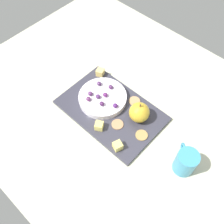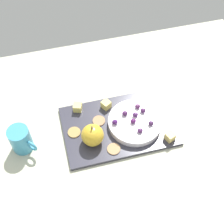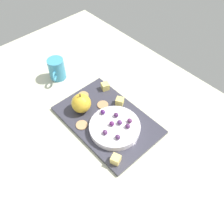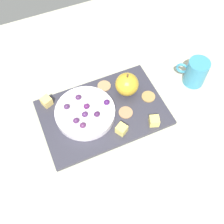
% 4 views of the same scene
% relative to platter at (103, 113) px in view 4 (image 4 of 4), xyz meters
% --- Properties ---
extents(table, '(1.29, 0.95, 0.03)m').
position_rel_platter_xyz_m(table, '(0.04, 0.04, -0.02)').
color(table, '#BABBA1').
rests_on(table, ground).
extents(platter, '(0.37, 0.24, 0.01)m').
position_rel_platter_xyz_m(platter, '(0.00, 0.00, 0.00)').
color(platter, '#353440').
rests_on(platter, table).
extents(serving_dish, '(0.18, 0.18, 0.02)m').
position_rel_platter_xyz_m(serving_dish, '(-0.05, 0.01, 0.02)').
color(serving_dish, white).
rests_on(serving_dish, platter).
extents(apple_whole, '(0.07, 0.07, 0.07)m').
position_rel_platter_xyz_m(apple_whole, '(0.10, 0.04, 0.04)').
color(apple_whole, gold).
rests_on(apple_whole, platter).
extents(apple_stem, '(0.01, 0.01, 0.01)m').
position_rel_platter_xyz_m(apple_stem, '(0.10, 0.04, 0.08)').
color(apple_stem, brown).
rests_on(apple_stem, apple_whole).
extents(cheese_cube_0, '(0.04, 0.04, 0.03)m').
position_rel_platter_xyz_m(cheese_cube_0, '(0.02, -0.08, 0.02)').
color(cheese_cube_0, '#E6D36A').
rests_on(cheese_cube_0, platter).
extents(cheese_cube_1, '(0.03, 0.03, 0.03)m').
position_rel_platter_xyz_m(cheese_cube_1, '(0.12, -0.10, 0.02)').
color(cheese_cube_1, '#E9D56C').
rests_on(cheese_cube_1, platter).
extents(cheese_cube_2, '(0.04, 0.04, 0.03)m').
position_rel_platter_xyz_m(cheese_cube_2, '(-0.14, 0.09, 0.02)').
color(cheese_cube_2, '#EECF72').
rests_on(cheese_cube_2, platter).
extents(cracker_0, '(0.04, 0.04, 0.00)m').
position_rel_platter_xyz_m(cracker_0, '(0.06, -0.03, 0.01)').
color(cracker_0, '#AB8058').
rests_on(cracker_0, platter).
extents(cracker_1, '(0.04, 0.04, 0.00)m').
position_rel_platter_xyz_m(cracker_1, '(0.15, -0.01, 0.01)').
color(cracker_1, '#AA874C').
rests_on(cracker_1, platter).
extents(cracker_2, '(0.04, 0.04, 0.00)m').
position_rel_platter_xyz_m(cracker_2, '(0.04, 0.09, 0.01)').
color(cracker_2, tan).
rests_on(cracker_2, platter).
extents(grape_0, '(0.02, 0.02, 0.01)m').
position_rel_platter_xyz_m(grape_0, '(-0.08, -0.04, 0.04)').
color(grape_0, '#582956').
rests_on(grape_0, serving_dish).
extents(grape_1, '(0.02, 0.02, 0.02)m').
position_rel_platter_xyz_m(grape_1, '(0.02, 0.01, 0.04)').
color(grape_1, '#461B60').
rests_on(grape_1, serving_dish).
extents(grape_2, '(0.02, 0.02, 0.02)m').
position_rel_platter_xyz_m(grape_2, '(-0.03, -0.02, 0.04)').
color(grape_2, '#441F4C').
rests_on(grape_2, serving_dish).
extents(grape_3, '(0.02, 0.02, 0.02)m').
position_rel_platter_xyz_m(grape_3, '(-0.06, -0.01, 0.04)').
color(grape_3, '#502960').
rests_on(grape_3, serving_dish).
extents(grape_4, '(0.02, 0.02, 0.01)m').
position_rel_platter_xyz_m(grape_4, '(-0.05, 0.06, 0.04)').
color(grape_4, '#4B2653').
rests_on(grape_4, serving_dish).
extents(grape_5, '(0.02, 0.02, 0.02)m').
position_rel_platter_xyz_m(grape_5, '(-0.04, 0.02, 0.04)').
color(grape_5, '#571E5A').
rests_on(grape_5, serving_dish).
extents(grape_6, '(0.02, 0.02, 0.02)m').
position_rel_platter_xyz_m(grape_6, '(-0.09, -0.02, 0.04)').
color(grape_6, '#4F2656').
rests_on(grape_6, serving_dish).
extents(grape_7, '(0.02, 0.02, 0.02)m').
position_rel_platter_xyz_m(grape_7, '(-0.10, 0.04, 0.04)').
color(grape_7, '#482853').
rests_on(grape_7, serving_dish).
extents(cup, '(0.08, 0.08, 0.09)m').
position_rel_platter_xyz_m(cup, '(0.31, -0.00, 0.04)').
color(cup, teal).
rests_on(cup, table).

